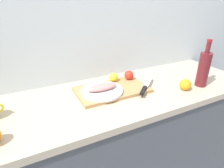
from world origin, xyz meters
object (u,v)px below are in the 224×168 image
(chef_knife, at_px, (145,87))
(lemon_0, at_px, (113,77))
(fish_fillet, at_px, (102,87))
(wine_bottle, at_px, (204,69))
(white_plate, at_px, (102,91))
(cutting_board, at_px, (112,90))

(chef_knife, xyz_separation_m, lemon_0, (-0.13, 0.19, 0.02))
(fish_fillet, xyz_separation_m, wine_bottle, (0.66, -0.18, 0.07))
(chef_knife, height_order, lemon_0, lemon_0)
(fish_fillet, relative_size, lemon_0, 3.24)
(white_plate, height_order, fish_fillet, fish_fillet)
(chef_knife, relative_size, wine_bottle, 0.74)
(chef_knife, bearing_deg, cutting_board, 111.29)
(cutting_board, height_order, white_plate, white_plate)
(lemon_0, bearing_deg, cutting_board, -121.67)
(lemon_0, bearing_deg, chef_knife, -55.09)
(white_plate, distance_m, fish_fillet, 0.03)
(chef_knife, height_order, wine_bottle, wine_bottle)
(cutting_board, xyz_separation_m, lemon_0, (0.06, 0.10, 0.04))
(cutting_board, height_order, wine_bottle, wine_bottle)
(cutting_board, relative_size, chef_knife, 1.96)
(cutting_board, height_order, lemon_0, lemon_0)
(cutting_board, distance_m, wine_bottle, 0.62)
(fish_fillet, xyz_separation_m, chef_knife, (0.27, -0.08, -0.02))
(cutting_board, bearing_deg, wine_bottle, -18.44)
(white_plate, relative_size, chef_knife, 1.11)
(fish_fillet, distance_m, wine_bottle, 0.68)
(lemon_0, distance_m, wine_bottle, 0.60)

